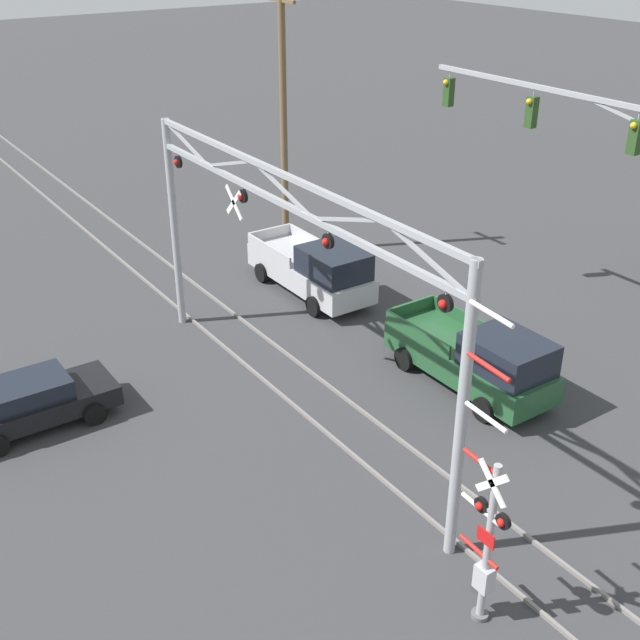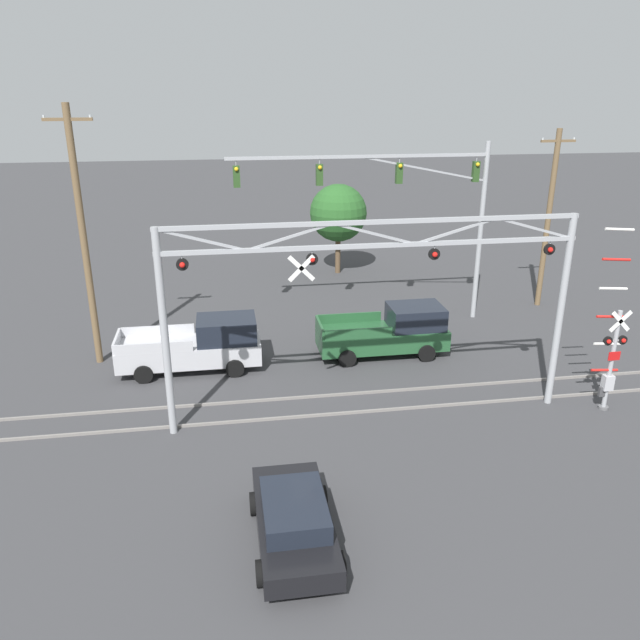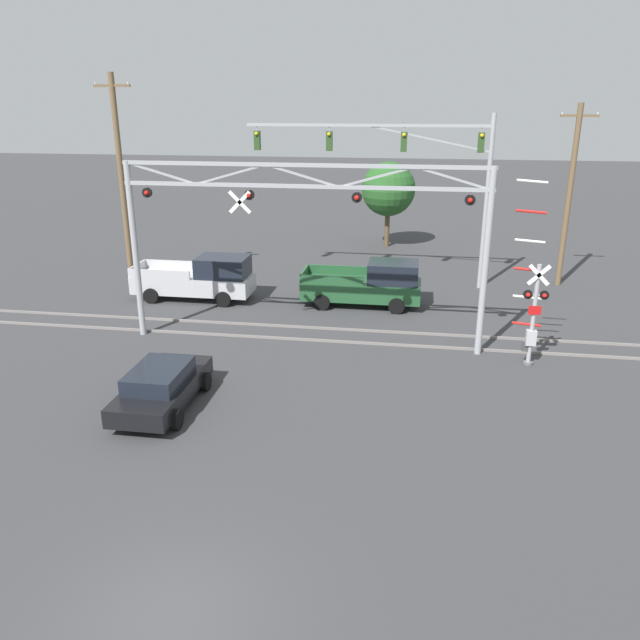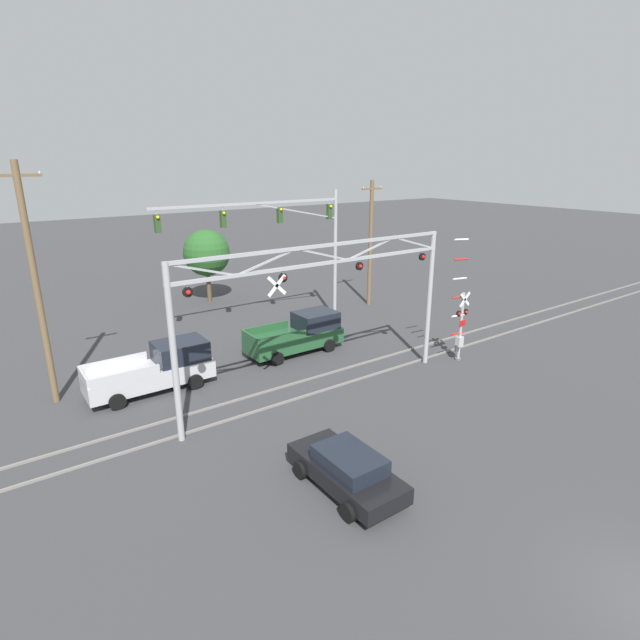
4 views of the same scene
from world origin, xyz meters
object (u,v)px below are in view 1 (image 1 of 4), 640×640
at_px(crossing_signal_mast, 486,533).
at_px(utility_pole_left, 284,123).
at_px(pickup_truck_lead, 478,359).
at_px(pickup_truck_following, 316,269).
at_px(crossing_gantry, 283,253).
at_px(sedan_waiting, 32,401).

bearing_deg(crossing_signal_mast, utility_pole_left, 158.89).
bearing_deg(crossing_signal_mast, pickup_truck_lead, 136.01).
bearing_deg(utility_pole_left, pickup_truck_lead, -5.27).
height_order(pickup_truck_following, utility_pole_left, utility_pole_left).
height_order(crossing_gantry, pickup_truck_following, crossing_gantry).
relative_size(pickup_truck_following, utility_pole_left, 0.55).
xyz_separation_m(pickup_truck_lead, pickup_truck_following, (-8.12, -0.25, 0.00)).
distance_m(crossing_gantry, pickup_truck_lead, 6.85).
relative_size(pickup_truck_lead, pickup_truck_following, 0.96).
height_order(pickup_truck_lead, pickup_truck_following, same).
bearing_deg(sedan_waiting, crossing_gantry, 60.91).
bearing_deg(pickup_truck_lead, crossing_signal_mast, -43.99).
xyz_separation_m(crossing_signal_mast, utility_pole_left, (-18.65, 7.20, 3.24)).
height_order(crossing_signal_mast, sedan_waiting, crossing_signal_mast).
xyz_separation_m(crossing_gantry, pickup_truck_following, (-5.94, 5.03, -3.79)).
height_order(crossing_signal_mast, pickup_truck_lead, crossing_signal_mast).
xyz_separation_m(pickup_truck_lead, utility_pole_left, (-12.38, 1.14, 4.32)).
bearing_deg(crossing_signal_mast, pickup_truck_following, 158.02).
distance_m(pickup_truck_lead, pickup_truck_following, 8.13).
height_order(crossing_gantry, pickup_truck_lead, crossing_gantry).
distance_m(sedan_waiting, utility_pole_left, 14.97).
relative_size(crossing_signal_mast, pickup_truck_following, 1.16).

